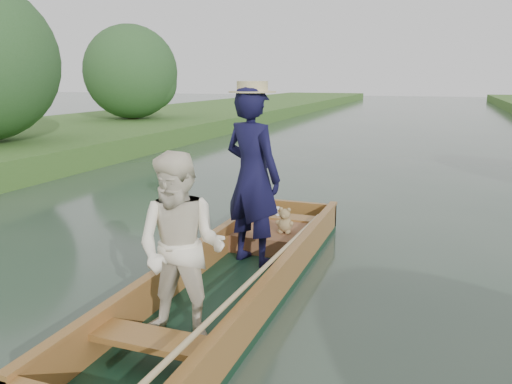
% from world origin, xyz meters
% --- Properties ---
extents(ground, '(120.00, 120.00, 0.00)m').
position_xyz_m(ground, '(0.00, 0.00, 0.00)').
color(ground, '#283D30').
rests_on(ground, ground).
extents(trees_far, '(22.00, 12.32, 4.54)m').
position_xyz_m(trees_far, '(-5.05, 7.32, 2.43)').
color(trees_far, '#47331E').
rests_on(trees_far, ground).
extents(punt, '(1.12, 5.02, 2.14)m').
position_xyz_m(punt, '(-0.03, -0.01, 0.66)').
color(punt, '#12301E').
rests_on(punt, ground).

